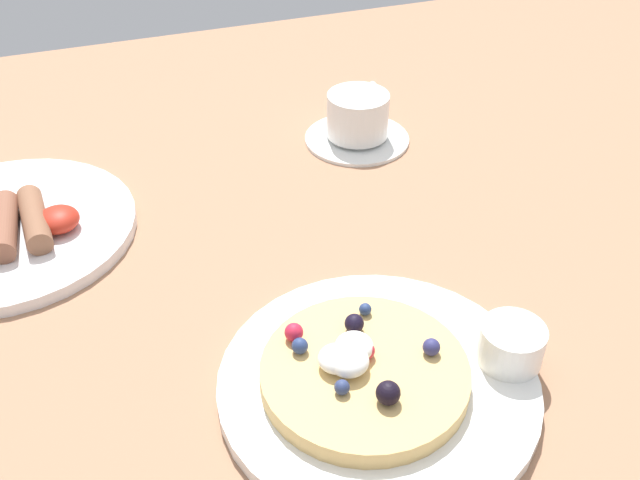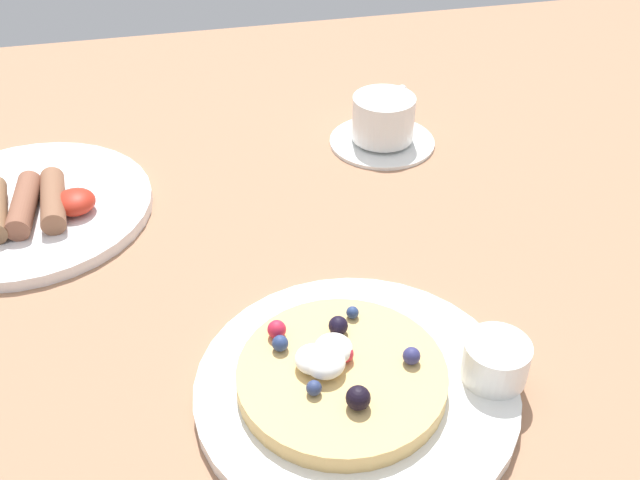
{
  "view_description": "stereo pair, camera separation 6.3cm",
  "coord_description": "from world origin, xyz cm",
  "px_view_note": "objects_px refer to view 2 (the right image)",
  "views": [
    {
      "loc": [
        -12.04,
        -48.42,
        44.25
      ],
      "look_at": [
        5.76,
        1.24,
        4.0
      ],
      "focal_mm": 41.57,
      "sensor_mm": 36.0,
      "label": 1
    },
    {
      "loc": [
        -5.97,
        -50.19,
        44.25
      ],
      "look_at": [
        5.76,
        1.24,
        4.0
      ],
      "focal_mm": 41.57,
      "sensor_mm": 36.0,
      "label": 2
    }
  ],
  "objects_px": {
    "syrup_ramekin": "(496,360)",
    "coffee_saucer": "(382,140)",
    "breakfast_plate": "(28,209)",
    "pancake_plate": "(356,389)",
    "coffee_cup": "(384,116)"
  },
  "relations": [
    {
      "from": "breakfast_plate",
      "to": "coffee_saucer",
      "type": "distance_m",
      "value": 0.4
    },
    {
      "from": "syrup_ramekin",
      "to": "breakfast_plate",
      "type": "height_order",
      "value": "syrup_ramekin"
    },
    {
      "from": "pancake_plate",
      "to": "breakfast_plate",
      "type": "relative_size",
      "value": 0.99
    },
    {
      "from": "syrup_ramekin",
      "to": "coffee_saucer",
      "type": "height_order",
      "value": "syrup_ramekin"
    },
    {
      "from": "coffee_cup",
      "to": "breakfast_plate",
      "type": "bearing_deg",
      "value": -171.54
    },
    {
      "from": "pancake_plate",
      "to": "syrup_ramekin",
      "type": "height_order",
      "value": "syrup_ramekin"
    },
    {
      "from": "pancake_plate",
      "to": "coffee_cup",
      "type": "relative_size",
      "value": 2.84
    },
    {
      "from": "pancake_plate",
      "to": "breakfast_plate",
      "type": "xyz_separation_m",
      "value": [
        -0.27,
        0.31,
        -0.0
      ]
    },
    {
      "from": "pancake_plate",
      "to": "coffee_cup",
      "type": "bearing_deg",
      "value": 70.28
    },
    {
      "from": "pancake_plate",
      "to": "syrup_ramekin",
      "type": "distance_m",
      "value": 0.11
    },
    {
      "from": "breakfast_plate",
      "to": "coffee_cup",
      "type": "distance_m",
      "value": 0.4
    },
    {
      "from": "coffee_saucer",
      "to": "syrup_ramekin",
      "type": "bearing_deg",
      "value": -93.93
    },
    {
      "from": "breakfast_plate",
      "to": "coffee_saucer",
      "type": "height_order",
      "value": "breakfast_plate"
    },
    {
      "from": "pancake_plate",
      "to": "breakfast_plate",
      "type": "bearing_deg",
      "value": 130.69
    },
    {
      "from": "coffee_saucer",
      "to": "coffee_cup",
      "type": "xyz_separation_m",
      "value": [
        0.0,
        0.0,
        0.03
      ]
    }
  ]
}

